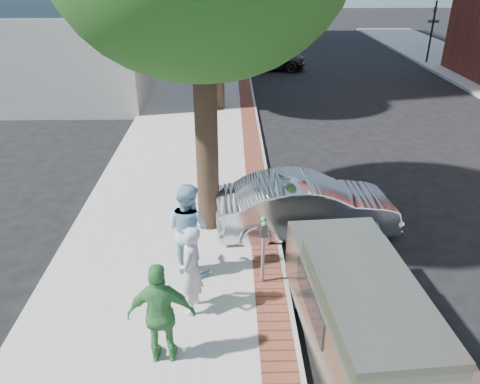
{
  "coord_description": "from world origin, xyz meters",
  "views": [
    {
      "loc": [
        -0.05,
        -8.14,
        6.07
      ],
      "look_at": [
        0.15,
        1.59,
        1.2
      ],
      "focal_mm": 35.0,
      "sensor_mm": 36.0,
      "label": 1
    }
  ],
  "objects_px": {
    "person_officer": "(188,229)",
    "sedan_silver": "(306,206)",
    "van": "(359,310)",
    "bg_car": "(267,56)",
    "person_green": "(161,314)",
    "parking_meter": "(263,238)",
    "person_gray": "(190,271)"
  },
  "relations": [
    {
      "from": "van",
      "to": "bg_car",
      "type": "bearing_deg",
      "value": 85.33
    },
    {
      "from": "bg_car",
      "to": "van",
      "type": "bearing_deg",
      "value": -174.42
    },
    {
      "from": "parking_meter",
      "to": "bg_car",
      "type": "xyz_separation_m",
      "value": [
        1.6,
        21.03,
        -0.42
      ]
    },
    {
      "from": "person_officer",
      "to": "van",
      "type": "distance_m",
      "value": 3.72
    },
    {
      "from": "person_green",
      "to": "parking_meter",
      "type": "bearing_deg",
      "value": -131.49
    },
    {
      "from": "person_green",
      "to": "van",
      "type": "distance_m",
      "value": 3.22
    },
    {
      "from": "person_officer",
      "to": "van",
      "type": "bearing_deg",
      "value": 177.06
    },
    {
      "from": "person_gray",
      "to": "person_officer",
      "type": "distance_m",
      "value": 1.29
    },
    {
      "from": "parking_meter",
      "to": "person_officer",
      "type": "xyz_separation_m",
      "value": [
        -1.51,
        0.46,
        -0.06
      ]
    },
    {
      "from": "person_officer",
      "to": "bg_car",
      "type": "bearing_deg",
      "value": -64.88
    },
    {
      "from": "parking_meter",
      "to": "van",
      "type": "bearing_deg",
      "value": -49.95
    },
    {
      "from": "person_gray",
      "to": "person_officer",
      "type": "height_order",
      "value": "person_officer"
    },
    {
      "from": "person_green",
      "to": "van",
      "type": "bearing_deg",
      "value": -176.21
    },
    {
      "from": "person_officer",
      "to": "bg_car",
      "type": "height_order",
      "value": "person_officer"
    },
    {
      "from": "parking_meter",
      "to": "person_green",
      "type": "bearing_deg",
      "value": -130.99
    },
    {
      "from": "parking_meter",
      "to": "person_green",
      "type": "xyz_separation_m",
      "value": [
        -1.73,
        -1.99,
        -0.14
      ]
    },
    {
      "from": "person_gray",
      "to": "sedan_silver",
      "type": "xyz_separation_m",
      "value": [
        2.56,
        2.99,
        -0.31
      ]
    },
    {
      "from": "sedan_silver",
      "to": "bg_car",
      "type": "bearing_deg",
      "value": -6.71
    },
    {
      "from": "van",
      "to": "person_gray",
      "type": "bearing_deg",
      "value": 157.29
    },
    {
      "from": "parking_meter",
      "to": "person_gray",
      "type": "bearing_deg",
      "value": -149.38
    },
    {
      "from": "person_gray",
      "to": "sedan_silver",
      "type": "relative_size",
      "value": 0.4
    },
    {
      "from": "person_officer",
      "to": "sedan_silver",
      "type": "bearing_deg",
      "value": -113.8
    },
    {
      "from": "sedan_silver",
      "to": "van",
      "type": "relative_size",
      "value": 0.97
    },
    {
      "from": "parking_meter",
      "to": "bg_car",
      "type": "bearing_deg",
      "value": 85.64
    },
    {
      "from": "sedan_silver",
      "to": "van",
      "type": "height_order",
      "value": "van"
    },
    {
      "from": "parking_meter",
      "to": "person_officer",
      "type": "distance_m",
      "value": 1.58
    },
    {
      "from": "parking_meter",
      "to": "bg_car",
      "type": "height_order",
      "value": "parking_meter"
    },
    {
      "from": "person_gray",
      "to": "van",
      "type": "bearing_deg",
      "value": 80.87
    },
    {
      "from": "person_green",
      "to": "bg_car",
      "type": "bearing_deg",
      "value": -98.75
    },
    {
      "from": "sedan_silver",
      "to": "person_green",
      "type": "bearing_deg",
      "value": 139.56
    },
    {
      "from": "person_gray",
      "to": "van",
      "type": "xyz_separation_m",
      "value": [
        2.84,
        -0.94,
        -0.15
      ]
    },
    {
      "from": "person_green",
      "to": "sedan_silver",
      "type": "xyz_separation_m",
      "value": [
        2.92,
        4.17,
        -0.35
      ]
    }
  ]
}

